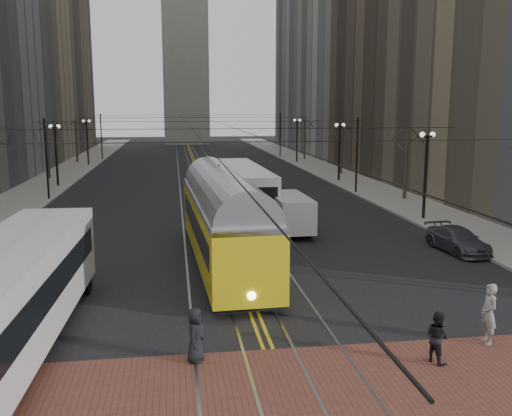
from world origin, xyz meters
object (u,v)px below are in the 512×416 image
object	(u,v)px
pedestrian_c	(437,337)
cargo_van	(290,215)
rear_bus	(241,191)
sedan_grey	(271,181)
streetcar	(224,228)
sedan_silver	(247,179)
pedestrian_a	(195,335)
sedan_parked	(458,240)
transit_bus	(11,300)
pedestrian_b	(489,314)

from	to	relation	value
pedestrian_c	cargo_van	bearing A→B (deg)	-21.11
cargo_van	rear_bus	bearing A→B (deg)	108.54
rear_bus	sedan_grey	xyz separation A→B (m)	(4.17, 12.31, -0.99)
streetcar	sedan_silver	xyz separation A→B (m)	(4.50, 26.15, -0.92)
streetcar	pedestrian_a	size ratio (longest dim) A/B	9.05
rear_bus	cargo_van	bearing A→B (deg)	-71.91
sedan_parked	pedestrian_a	world-z (taller)	pedestrian_a
rear_bus	pedestrian_a	bearing A→B (deg)	-101.64
sedan_grey	sedan_parked	world-z (taller)	sedan_grey
transit_bus	sedan_silver	distance (m)	37.14
cargo_van	sedan_parked	distance (m)	9.63
sedan_silver	pedestrian_b	xyz separation A→B (m)	(3.04, -36.70, 0.15)
streetcar	sedan_silver	world-z (taller)	streetcar
rear_bus	pedestrian_c	xyz separation A→B (m)	(2.99, -24.02, -0.92)
sedan_grey	sedan_parked	distance (m)	24.80
transit_bus	pedestrian_c	distance (m)	12.90
sedan_grey	sedan_parked	size ratio (longest dim) A/B	0.96
sedan_grey	transit_bus	bearing A→B (deg)	-106.20
sedan_grey	pedestrian_c	world-z (taller)	pedestrian_c
cargo_van	pedestrian_c	world-z (taller)	cargo_van
cargo_van	pedestrian_b	world-z (taller)	cargo_van
sedan_silver	streetcar	bearing A→B (deg)	-94.93
sedan_grey	sedan_silver	distance (m)	2.45
streetcar	pedestrian_b	bearing A→B (deg)	-56.90
rear_bus	cargo_van	xyz separation A→B (m)	(2.20, -6.16, -0.57)
sedan_silver	pedestrian_a	world-z (taller)	sedan_silver
pedestrian_b	rear_bus	bearing A→B (deg)	-163.71
cargo_van	sedan_parked	xyz separation A→B (m)	(7.80, -5.63, -0.51)
sedan_silver	pedestrian_b	bearing A→B (deg)	-80.44
pedestrian_a	pedestrian_c	world-z (taller)	pedestrian_a
cargo_van	pedestrian_c	bearing A→B (deg)	-88.58
pedestrian_a	cargo_van	bearing A→B (deg)	-3.07
transit_bus	pedestrian_b	distance (m)	14.95
rear_bus	pedestrian_a	world-z (taller)	rear_bus
cargo_van	sedan_parked	size ratio (longest dim) A/B	1.18
streetcar	sedan_parked	distance (m)	12.37
pedestrian_c	transit_bus	bearing A→B (deg)	54.82
sedan_grey	pedestrian_b	distance (m)	35.27
pedestrian_a	pedestrian_b	bearing A→B (deg)	-72.56
transit_bus	sedan_grey	bearing A→B (deg)	69.61
sedan_parked	pedestrian_a	size ratio (longest dim) A/B	2.66
pedestrian_b	pedestrian_c	distance (m)	2.50
rear_bus	pedestrian_b	distance (m)	23.54
sedan_parked	pedestrian_c	distance (m)	14.09
pedestrian_b	pedestrian_c	world-z (taller)	pedestrian_b
rear_bus	pedestrian_a	xyz separation A→B (m)	(-4.08, -22.94, -0.87)
sedan_silver	transit_bus	bearing A→B (deg)	-103.73
cargo_van	sedan_grey	size ratio (longest dim) A/B	1.22
rear_bus	pedestrian_b	bearing A→B (deg)	-78.70
sedan_grey	cargo_van	bearing A→B (deg)	-90.06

